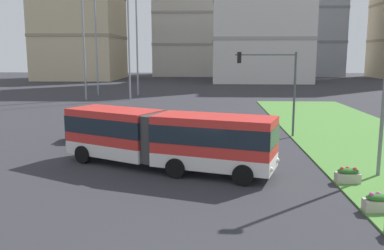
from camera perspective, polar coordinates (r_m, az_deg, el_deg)
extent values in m
cube|color=red|center=(20.76, 3.09, -2.25)|extent=(6.48, 4.22, 2.55)
cube|color=silver|center=(20.98, 3.07, -4.72)|extent=(6.50, 4.25, 0.70)
cube|color=#19232D|center=(20.68, 3.10, -1.10)|extent=(6.53, 4.27, 0.90)
cube|color=red|center=(23.72, -10.59, -0.90)|extent=(5.77, 4.64, 2.55)
cube|color=silver|center=(23.90, -10.52, -3.08)|extent=(5.79, 4.67, 0.70)
cube|color=#19232D|center=(23.64, -10.62, 0.12)|extent=(5.82, 4.70, 0.90)
cylinder|color=#383838|center=(21.83, -4.44, -1.67)|extent=(2.40, 2.40, 2.45)
cylinder|color=black|center=(21.78, 8.60, -5.09)|extent=(1.04, 0.57, 1.00)
cylinder|color=black|center=(19.43, 7.04, -6.88)|extent=(1.04, 0.57, 1.00)
cylinder|color=black|center=(22.70, 0.15, -4.37)|extent=(1.04, 0.57, 1.00)
cylinder|color=black|center=(20.45, -2.30, -5.96)|extent=(1.04, 0.57, 1.00)
cylinder|color=black|center=(25.72, -10.87, -2.86)|extent=(1.01, 0.72, 1.00)
cylinder|color=black|center=(23.96, -14.82, -3.95)|extent=(1.01, 0.72, 1.00)
sphere|color=#F9EFC6|center=(21.17, 11.66, -4.78)|extent=(0.24, 0.24, 0.24)
sphere|color=#F9EFC6|center=(19.45, 10.82, -6.04)|extent=(0.24, 0.24, 0.24)
cube|color=#19234C|center=(29.97, -12.57, -0.99)|extent=(4.42, 1.84, 0.80)
cube|color=black|center=(29.89, -12.89, 0.34)|extent=(2.39, 1.70, 0.60)
cylinder|color=black|center=(30.54, -9.40, -1.18)|extent=(0.64, 0.23, 0.64)
cylinder|color=black|center=(28.81, -10.11, -1.86)|extent=(0.64, 0.23, 0.64)
cylinder|color=black|center=(31.28, -14.79, -1.12)|extent=(0.64, 0.23, 0.64)
cylinder|color=black|center=(29.59, -15.80, -1.77)|extent=(0.64, 0.23, 0.64)
cube|color=#B7AD9E|center=(17.68, 24.29, -10.06)|extent=(1.10, 0.56, 0.44)
ellipsoid|color=#2D6B28|center=(17.58, 24.37, -9.08)|extent=(0.99, 0.50, 0.28)
sphere|color=#D14C99|center=(17.45, 23.52, -8.81)|extent=(0.20, 0.20, 0.20)
sphere|color=#D14C99|center=(17.62, 24.29, -8.69)|extent=(0.20, 0.20, 0.20)
cube|color=#B7AD9E|center=(20.93, 20.65, -6.80)|extent=(1.10, 0.56, 0.44)
ellipsoid|color=#2D6B28|center=(20.85, 20.71, -5.95)|extent=(0.99, 0.50, 0.28)
sphere|color=red|center=(20.74, 19.98, -5.70)|extent=(0.20, 0.20, 0.20)
sphere|color=red|center=(20.90, 20.66, -5.63)|extent=(0.20, 0.20, 0.20)
sphere|color=red|center=(20.86, 21.51, -5.71)|extent=(0.20, 0.20, 0.20)
cylinder|color=#474C51|center=(31.03, 13.93, 4.02)|extent=(0.16, 0.16, 6.20)
cylinder|color=#474C51|center=(30.54, 10.10, 9.51)|extent=(4.35, 0.10, 0.10)
cube|color=black|center=(30.36, 6.53, 9.22)|extent=(0.28, 0.28, 0.80)
sphere|color=red|center=(30.36, 6.54, 9.69)|extent=(0.16, 0.16, 0.16)
sphere|color=yellow|center=(30.36, 6.53, 9.20)|extent=(0.16, 0.16, 0.16)
sphere|color=green|center=(30.37, 6.52, 8.71)|extent=(0.16, 0.16, 0.16)
cube|color=#9C8D6E|center=(106.51, -15.06, 11.66)|extent=(18.80, 20.17, 0.70)
cube|color=#A4A099|center=(121.42, -0.24, 10.98)|extent=(19.89, 18.45, 0.70)
cube|color=#A4A099|center=(121.89, -0.25, 14.91)|extent=(19.89, 18.45, 0.70)
cube|color=#A4A099|center=(93.97, 9.37, 11.54)|extent=(20.85, 17.29, 0.70)
cube|color=gray|center=(123.19, 15.47, 10.90)|extent=(18.78, 14.33, 0.70)
cube|color=gray|center=(123.76, 15.67, 15.05)|extent=(18.78, 14.33, 0.70)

